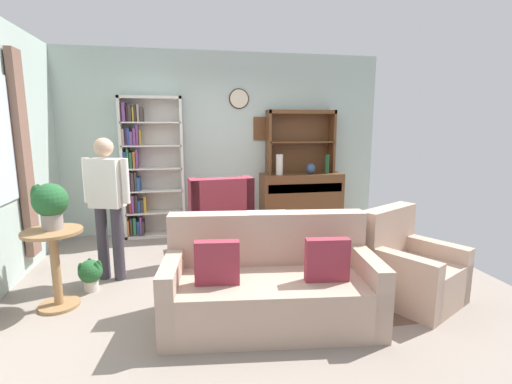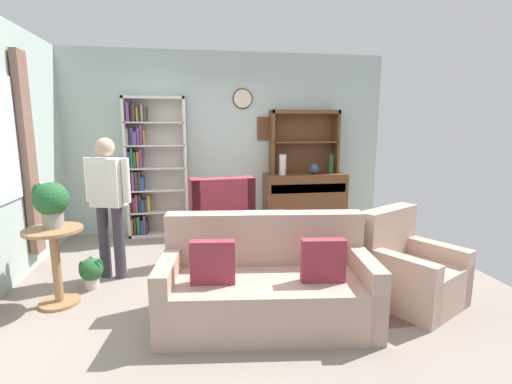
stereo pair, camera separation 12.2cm
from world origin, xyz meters
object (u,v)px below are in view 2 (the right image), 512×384
(vase_round, at_px, (314,169))
(couch_floral, at_px, (267,285))
(potted_plant_large, at_px, (51,201))
(plant_stand, at_px, (56,258))
(bottle_wine, at_px, (331,164))
(potted_plant_small, at_px, (91,271))
(bookshelf, at_px, (151,168))
(coffee_table, at_px, (254,252))
(armchair_floral, at_px, (409,272))
(person_reading, at_px, (109,198))
(wingback_chair, at_px, (220,227))
(sideboard_hutch, at_px, (304,133))
(sideboard, at_px, (305,199))
(vase_tall, at_px, (283,165))
(book_stack, at_px, (251,241))

(vase_round, height_order, couch_floral, vase_round)
(potted_plant_large, bearing_deg, vase_round, 32.17)
(plant_stand, xyz_separation_m, potted_plant_large, (-0.01, 0.04, 0.54))
(vase_round, distance_m, couch_floral, 3.03)
(bottle_wine, xyz_separation_m, potted_plant_small, (-3.23, -1.72, -0.88))
(bookshelf, bearing_deg, plant_stand, -106.81)
(coffee_table, bearing_deg, armchair_floral, -24.81)
(plant_stand, relative_size, person_reading, 0.48)
(couch_floral, height_order, potted_plant_small, couch_floral)
(wingback_chair, xyz_separation_m, plant_stand, (-1.63, -1.12, 0.07))
(potted_plant_large, bearing_deg, couch_floral, -18.44)
(vase_round, xyz_separation_m, person_reading, (-2.81, -1.46, -0.10))
(bottle_wine, bearing_deg, coffee_table, -129.42)
(armchair_floral, distance_m, coffee_table, 1.55)
(potted_plant_large, relative_size, coffee_table, 0.53)
(bookshelf, relative_size, vase_round, 12.35)
(bookshelf, xyz_separation_m, couch_floral, (1.24, -2.80, -0.73))
(sideboard_hutch, relative_size, person_reading, 0.71)
(sideboard, bearing_deg, bottle_wine, -12.89)
(plant_stand, height_order, potted_plant_large, potted_plant_large)
(bottle_wine, relative_size, coffee_table, 0.38)
(sideboard_hutch, bearing_deg, potted_plant_large, -144.51)
(potted_plant_small, relative_size, person_reading, 0.21)
(armchair_floral, bearing_deg, potted_plant_small, 165.62)
(vase_round, distance_m, wingback_chair, 1.92)
(bottle_wine, distance_m, wingback_chair, 2.15)
(potted_plant_small, bearing_deg, sideboard_hutch, 34.00)
(couch_floral, distance_m, potted_plant_small, 1.92)
(sideboard, xyz_separation_m, wingback_chair, (-1.44, -1.00, -0.13))
(sideboard_hutch, distance_m, vase_tall, 0.65)
(person_reading, bearing_deg, vase_tall, 32.29)
(sideboard, height_order, wingback_chair, wingback_chair)
(coffee_table, xyz_separation_m, book_stack, (-0.03, 0.03, 0.11))
(bookshelf, bearing_deg, vase_round, -3.39)
(potted_plant_large, height_order, coffee_table, potted_plant_large)
(bottle_wine, xyz_separation_m, coffee_table, (-1.53, -1.86, -0.72))
(vase_tall, relative_size, person_reading, 0.20)
(sideboard_hutch, relative_size, vase_tall, 3.46)
(potted_plant_small, height_order, book_stack, book_stack)
(couch_floral, xyz_separation_m, coffee_table, (0.02, 0.76, 0.04))
(armchair_floral, height_order, plant_stand, armchair_floral)
(sideboard, xyz_separation_m, book_stack, (-1.18, -1.92, -0.04))
(couch_floral, bearing_deg, sideboard, 66.93)
(potted_plant_large, xyz_separation_m, book_stack, (1.89, 0.16, -0.53))
(vase_round, relative_size, armchair_floral, 0.16)
(person_reading, bearing_deg, armchair_floral, -20.05)
(vase_tall, bearing_deg, couch_floral, -106.22)
(potted_plant_small, distance_m, person_reading, 0.78)
(bookshelf, xyz_separation_m, vase_round, (2.53, -0.15, -0.04))
(vase_tall, xyz_separation_m, plant_stand, (-2.67, -2.03, -0.62))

